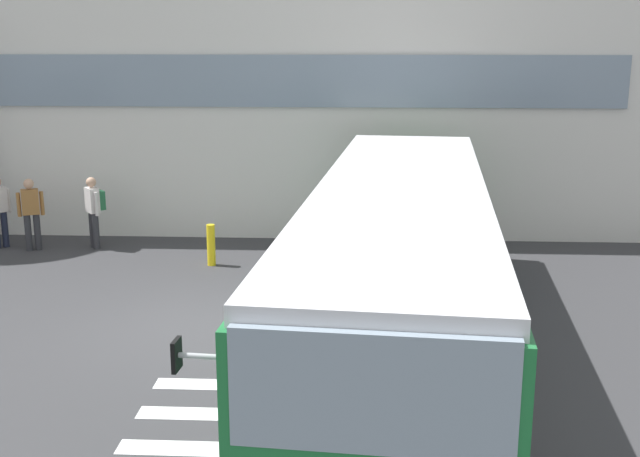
# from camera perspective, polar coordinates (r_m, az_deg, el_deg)

# --- Properties ---
(ground_plane) EXTENTS (80.00, 90.00, 0.02)m
(ground_plane) POSITION_cam_1_polar(r_m,az_deg,el_deg) (13.92, -8.46, -6.85)
(ground_plane) COLOR #353538
(ground_plane) RESTS_ON ground
(bay_paint_stripes) EXTENTS (4.40, 3.96, 0.01)m
(bay_paint_stripes) POSITION_cam_1_polar(r_m,az_deg,el_deg) (9.86, -1.52, -15.69)
(bay_paint_stripes) COLOR silver
(bay_paint_stripes) RESTS_ON ground
(terminal_building) EXTENTS (23.39, 13.80, 8.25)m
(terminal_building) POSITION_cam_1_polar(r_m,az_deg,el_deg) (24.63, -5.06, 11.98)
(terminal_building) COLOR silver
(terminal_building) RESTS_ON ground
(bus_main_foreground) EXTENTS (4.01, 12.30, 2.70)m
(bus_main_foreground) POSITION_cam_1_polar(r_m,az_deg,el_deg) (12.19, 5.74, -3.08)
(bus_main_foreground) COLOR #1E7238
(bus_main_foreground) RESTS_ON ground
(passenger_by_doorway) EXTENTS (0.55, 0.35, 1.68)m
(passenger_by_doorway) POSITION_cam_1_polar(r_m,az_deg,el_deg) (19.34, -20.03, 1.20)
(passenger_by_doorway) COLOR #2D2D33
(passenger_by_doorway) RESTS_ON ground
(passenger_at_curb_edge) EXTENTS (0.50, 0.52, 1.68)m
(passenger_at_curb_edge) POSITION_cam_1_polar(r_m,az_deg,el_deg) (19.10, -15.91, 1.47)
(passenger_at_curb_edge) COLOR #2D2D33
(passenger_at_curb_edge) RESTS_ON ground
(safety_bollard_yellow) EXTENTS (0.18, 0.18, 0.90)m
(safety_bollard_yellow) POSITION_cam_1_polar(r_m,az_deg,el_deg) (17.24, -7.82, -1.18)
(safety_bollard_yellow) COLOR yellow
(safety_bollard_yellow) RESTS_ON ground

